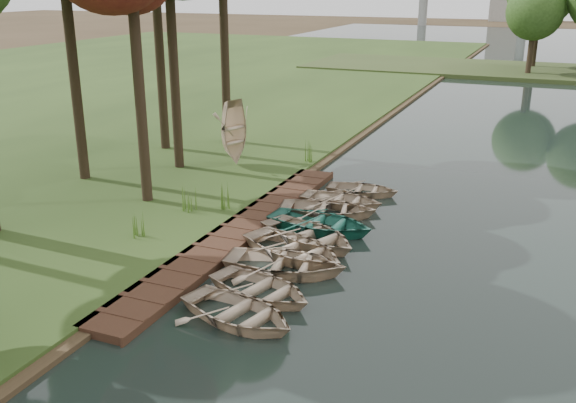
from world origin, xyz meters
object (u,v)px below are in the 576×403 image
at_px(rowboat_1, 261,286).
at_px(stored_rowboat, 235,158).
at_px(rowboat_2, 285,261).
at_px(boardwalk, 240,231).
at_px(rowboat_0, 238,309).

bearing_deg(rowboat_1, stored_rowboat, 46.55).
bearing_deg(rowboat_2, stored_rowboat, 27.23).
xyz_separation_m(boardwalk, rowboat_2, (2.82, -2.38, 0.30)).
bearing_deg(rowboat_2, rowboat_0, 173.02).
bearing_deg(boardwalk, rowboat_0, -63.34).
distance_m(boardwalk, stored_rowboat, 8.52).
xyz_separation_m(rowboat_0, stored_rowboat, (-6.94, 13.17, 0.21)).
bearing_deg(rowboat_0, rowboat_2, 15.60).
height_order(boardwalk, rowboat_1, rowboat_1).
xyz_separation_m(rowboat_2, stored_rowboat, (-6.90, 9.85, 0.18)).
xyz_separation_m(rowboat_1, rowboat_2, (0.00, 1.80, 0.05)).
bearing_deg(boardwalk, stored_rowboat, 118.64).
xyz_separation_m(boardwalk, rowboat_1, (2.82, -4.18, 0.25)).
distance_m(rowboat_0, rowboat_1, 1.53).
relative_size(rowboat_1, stored_rowboat, 1.07).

